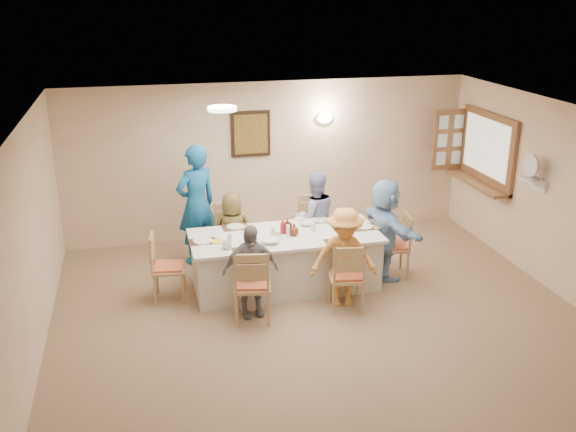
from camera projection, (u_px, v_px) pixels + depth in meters
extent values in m
plane|color=#906F4A|center=(333.00, 339.00, 7.47)|extent=(7.00, 7.00, 0.00)
plane|color=#D3B08A|center=(269.00, 160.00, 10.25)|extent=(6.50, 0.00, 6.50)
plane|color=#D3B08A|center=(22.00, 268.00, 6.33)|extent=(0.00, 7.00, 7.00)
plane|color=white|center=(339.00, 127.00, 6.62)|extent=(7.00, 7.00, 0.00)
cube|color=black|center=(251.00, 134.00, 10.00)|extent=(0.62, 0.04, 0.72)
cube|color=black|center=(251.00, 134.00, 9.98)|extent=(0.52, 0.02, 0.62)
ellipsoid|color=white|center=(325.00, 118.00, 10.17)|extent=(0.26, 0.09, 0.18)
cylinder|color=white|center=(222.00, 109.00, 7.78)|extent=(0.36, 0.36, 0.05)
cube|color=brown|center=(488.00, 150.00, 9.87)|extent=(0.06, 1.50, 1.15)
cube|color=brown|center=(477.00, 183.00, 10.02)|extent=(0.30, 1.50, 0.05)
cube|color=brown|center=(449.00, 140.00, 10.51)|extent=(0.55, 0.04, 1.00)
cube|color=white|center=(533.00, 180.00, 8.65)|extent=(0.22, 0.36, 0.03)
cube|color=silver|center=(285.00, 261.00, 8.65)|extent=(2.53, 1.07, 0.76)
imported|color=brown|center=(233.00, 232.00, 9.07)|extent=(0.63, 0.47, 1.18)
imported|color=#8D94BE|center=(314.00, 218.00, 9.30)|extent=(0.71, 0.57, 1.40)
imported|color=gray|center=(250.00, 271.00, 7.82)|extent=(0.75, 0.40, 1.20)
imported|color=#EB9D47|center=(344.00, 257.00, 8.07)|extent=(1.00, 0.76, 1.31)
imported|color=#94BFED|center=(385.00, 229.00, 8.85)|extent=(1.46, 0.85, 1.43)
imported|color=#145D9A|center=(196.00, 204.00, 9.30)|extent=(0.98, 0.94, 1.77)
cube|color=#472B19|center=(246.00, 250.00, 8.00)|extent=(0.34, 0.25, 0.01)
cylinder|color=white|center=(246.00, 250.00, 8.00)|extent=(0.23, 0.23, 0.01)
cube|color=yellow|center=(261.00, 250.00, 8.00)|extent=(0.14, 0.14, 0.01)
cube|color=#472B19|center=(338.00, 242.00, 8.27)|extent=(0.33, 0.25, 0.01)
cylinder|color=white|center=(338.00, 241.00, 8.27)|extent=(0.23, 0.23, 0.01)
cube|color=yellow|center=(352.00, 241.00, 8.26)|extent=(0.15, 0.15, 0.01)
cube|color=#472B19|center=(235.00, 227.00, 8.77)|extent=(0.36, 0.27, 0.01)
cylinder|color=white|center=(235.00, 226.00, 8.77)|extent=(0.24, 0.24, 0.02)
cube|color=yellow|center=(249.00, 227.00, 8.76)|extent=(0.15, 0.15, 0.01)
cube|color=#472B19|center=(320.00, 220.00, 9.04)|extent=(0.35, 0.26, 0.01)
cylinder|color=white|center=(320.00, 219.00, 9.04)|extent=(0.25, 0.25, 0.02)
cube|color=yellow|center=(333.00, 220.00, 9.03)|extent=(0.15, 0.15, 0.01)
cube|color=#472B19|center=(202.00, 242.00, 8.28)|extent=(0.32, 0.24, 0.01)
cylinder|color=white|center=(202.00, 241.00, 8.27)|extent=(0.25, 0.25, 0.02)
cube|color=yellow|center=(217.00, 241.00, 8.27)|extent=(0.14, 0.14, 0.01)
cube|color=#472B19|center=(365.00, 227.00, 8.77)|extent=(0.35, 0.26, 0.01)
cylinder|color=white|center=(365.00, 227.00, 8.77)|extent=(0.22, 0.22, 0.01)
cube|color=yellow|center=(378.00, 227.00, 8.76)|extent=(0.14, 0.14, 0.01)
imported|color=white|center=(227.00, 245.00, 8.04)|extent=(0.15, 0.15, 0.10)
imported|color=white|center=(302.00, 215.00, 9.10)|extent=(0.16, 0.16, 0.08)
imported|color=white|center=(270.00, 241.00, 8.24)|extent=(0.33, 0.33, 0.06)
imported|color=white|center=(307.00, 223.00, 8.85)|extent=(0.30, 0.30, 0.06)
imported|color=#AC0E2A|center=(283.00, 226.00, 8.52)|extent=(0.14, 0.14, 0.21)
imported|color=#5B2C18|center=(287.00, 225.00, 8.54)|extent=(0.12, 0.12, 0.22)
imported|color=#5B2C18|center=(294.00, 229.00, 8.47)|extent=(0.20, 0.20, 0.16)
cylinder|color=silver|center=(273.00, 230.00, 8.52)|extent=(0.06, 0.06, 0.09)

